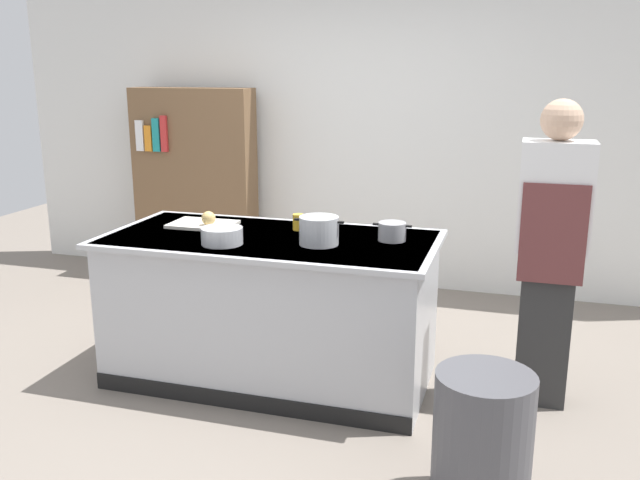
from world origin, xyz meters
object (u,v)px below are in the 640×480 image
(stock_pot, at_px, (319,231))
(bookshelf, at_px, (195,184))
(mixing_bowl, at_px, (222,236))
(trash_bin, at_px, (482,440))
(sauce_pan, at_px, (392,231))
(onion, at_px, (209,218))
(person_chef, at_px, (551,248))
(juice_cup, at_px, (298,222))

(stock_pot, distance_m, bookshelf, 2.56)
(mixing_bowl, xyz_separation_m, trash_bin, (1.53, -0.70, -0.64))
(sauce_pan, xyz_separation_m, mixing_bowl, (-0.91, -0.36, -0.01))
(onion, bearing_deg, sauce_pan, 1.24)
(mixing_bowl, bearing_deg, trash_bin, -24.56)
(sauce_pan, relative_size, trash_bin, 0.37)
(mixing_bowl, height_order, trash_bin, mixing_bowl)
(trash_bin, distance_m, person_chef, 1.27)
(onion, distance_m, juice_cup, 0.56)
(mixing_bowl, distance_m, trash_bin, 1.80)
(sauce_pan, distance_m, juice_cup, 0.61)
(mixing_bowl, distance_m, person_chef, 1.83)
(juice_cup, bearing_deg, onion, -168.11)
(sauce_pan, height_order, bookshelf, bookshelf)
(trash_bin, xyz_separation_m, person_chef, (0.26, 1.08, 0.61))
(juice_cup, bearing_deg, sauce_pan, -8.56)
(stock_pot, relative_size, juice_cup, 2.90)
(sauce_pan, xyz_separation_m, person_chef, (0.88, 0.03, -0.04))
(stock_pot, height_order, bookshelf, bookshelf)
(person_chef, height_order, bookshelf, person_chef)
(sauce_pan, bearing_deg, trash_bin, -59.74)
(juice_cup, relative_size, trash_bin, 0.16)
(sauce_pan, relative_size, person_chef, 0.13)
(sauce_pan, xyz_separation_m, juice_cup, (-0.60, 0.09, -0.00))
(stock_pot, height_order, juice_cup, stock_pot)
(onion, relative_size, juice_cup, 0.88)
(stock_pot, xyz_separation_m, juice_cup, (-0.22, 0.30, -0.03))
(onion, bearing_deg, mixing_bowl, -53.81)
(mixing_bowl, relative_size, bookshelf, 0.14)
(onion, bearing_deg, trash_bin, -30.19)
(trash_bin, xyz_separation_m, bookshelf, (-2.72, 2.73, 0.54))
(trash_bin, relative_size, person_chef, 0.36)
(person_chef, bearing_deg, onion, 84.73)
(stock_pot, relative_size, bookshelf, 0.17)
(stock_pot, xyz_separation_m, trash_bin, (1.00, -0.85, -0.67))
(juice_cup, xyz_separation_m, bookshelf, (-1.51, 1.59, -0.10))
(person_chef, bearing_deg, mixing_bowl, 95.39)
(person_chef, bearing_deg, juice_cup, 80.83)
(bookshelf, bearing_deg, mixing_bowl, -59.48)
(person_chef, bearing_deg, trash_bin, 159.55)
(onion, relative_size, mixing_bowl, 0.37)
(sauce_pan, height_order, trash_bin, sauce_pan)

